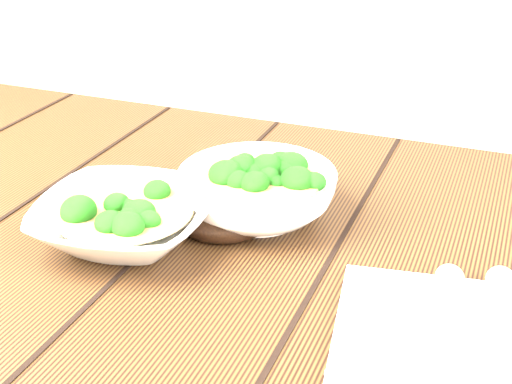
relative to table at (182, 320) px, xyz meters
The scene contains 7 objects.
table is the anchor object (origin of this frame).
soup_bowl_front 0.16m from the table, 152.51° to the right, with size 0.23×0.23×0.06m.
soup_bowl_back 0.19m from the table, 49.89° to the left, with size 0.22×0.22×0.07m.
trivet 0.15m from the table, 49.92° to the left, with size 0.12×0.12×0.03m, color black.
napkin 0.37m from the table, 14.12° to the right, with size 0.24×0.19×0.01m, color beige.
spoon_left 0.34m from the table, ahead, with size 0.04×0.19×0.01m.
spoon_right 0.39m from the table, ahead, with size 0.03×0.19×0.01m.
Camera 1 is at (0.35, -0.64, 1.16)m, focal length 50.00 mm.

